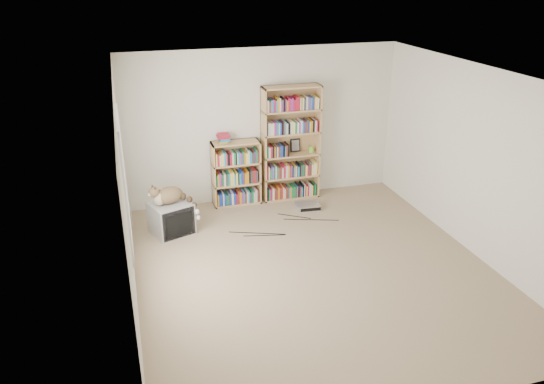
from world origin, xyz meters
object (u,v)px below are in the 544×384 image
object	(u,v)px
bookcase_short	(236,175)
dvd_player	(307,206)
crt_tv	(171,218)
cat	(172,198)
bookcase_tall	(290,146)

from	to	relation	value
bookcase_short	dvd_player	distance (m)	1.27
crt_tv	cat	xyz separation A→B (m)	(0.04, -0.02, 0.33)
cat	dvd_player	size ratio (longest dim) A/B	1.86
bookcase_tall	bookcase_short	size ratio (longest dim) A/B	1.79
crt_tv	bookcase_tall	xyz separation A→B (m)	(2.09, 0.80, 0.66)
crt_tv	cat	bearing A→B (deg)	-41.98
cat	bookcase_tall	world-z (taller)	bookcase_tall
cat	bookcase_short	distance (m)	1.38
bookcase_tall	dvd_player	xyz separation A→B (m)	(0.11, -0.56, -0.86)
crt_tv	cat	size ratio (longest dim) A/B	0.95
crt_tv	cat	world-z (taller)	cat
cat	crt_tv	bearing A→B (deg)	139.88
crt_tv	bookcase_short	size ratio (longest dim) A/B	0.65
cat	dvd_player	xyz separation A→B (m)	(2.16, 0.25, -0.52)
crt_tv	cat	distance (m)	0.33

